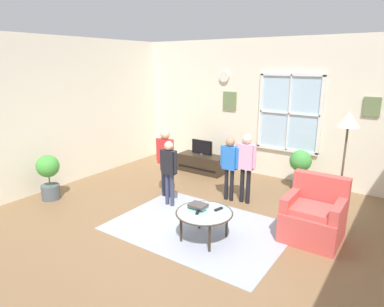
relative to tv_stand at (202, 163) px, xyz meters
The scene contains 19 objects.
ground_plane 2.84m from the tv_stand, 62.90° to the right, with size 6.90×6.83×0.02m, color brown.
back_wall 1.92m from the tv_stand, 26.47° to the left, with size 6.30×0.17×2.88m.
side_wall_left 3.41m from the tv_stand, 127.24° to the right, with size 0.12×6.23×2.88m.
area_rug 2.66m from the tv_stand, 57.95° to the right, with size 2.54×1.84×0.01m, color #999EAD.
tv_stand is the anchor object (origin of this frame).
television 0.38m from the tv_stand, 90.00° to the right, with size 0.50×0.08×0.34m.
armchair 3.30m from the tv_stand, 28.91° to the right, with size 0.76×0.74×0.87m.
coffee_table 3.00m from the tv_stand, 56.53° to the right, with size 0.79×0.79×0.42m.
book_stack 2.89m from the tv_stand, 58.21° to the right, with size 0.25×0.20×0.07m.
cup 3.11m from the tv_stand, 55.34° to the right, with size 0.07×0.07×0.09m, color white.
remote_near_books 2.92m from the tv_stand, 52.58° to the right, with size 0.04×0.14×0.02m, color black.
remote_near_cup 3.01m from the tv_stand, 58.18° to the right, with size 0.04×0.14×0.02m, color black.
person_black_shirt 2.00m from the tv_stand, 73.89° to the right, with size 0.34×0.16×1.14m.
person_red_shirt 1.70m from the tv_stand, 81.39° to the right, with size 0.38×0.17×1.26m.
person_blue_shirt 1.74m from the tv_stand, 40.21° to the right, with size 0.35×0.16×1.15m.
person_pink_shirt 1.94m from the tv_stand, 33.14° to the right, with size 0.37×0.17×1.23m.
potted_plant_by_window 2.17m from the tv_stand, ahead, with size 0.41×0.41×0.79m.
potted_plant_corner 3.20m from the tv_stand, 116.26° to the right, with size 0.40×0.40×0.82m.
floor_lamp 3.51m from the tv_stand, 19.24° to the right, with size 0.32×0.32×1.75m.
Camera 1 is at (2.59, -3.52, 2.39)m, focal length 31.19 mm.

